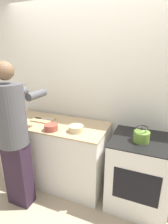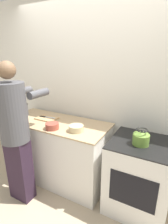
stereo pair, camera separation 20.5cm
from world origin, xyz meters
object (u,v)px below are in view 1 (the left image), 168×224
object	(u,v)px
oven	(138,172)
person	(14,134)
canister_jar	(18,112)
knife	(43,119)
bowl_prep	(51,127)
kettle	(142,135)
cutting_board	(43,120)

from	to	relation	value
oven	person	bearing A→B (deg)	-158.26
canister_jar	oven	bearing A→B (deg)	0.86
knife	bowl_prep	bearing A→B (deg)	-48.74
bowl_prep	person	bearing A→B (deg)	-131.45
kettle	canister_jar	xyz separation A→B (m)	(-1.74, 0.03, 0.04)
cutting_board	kettle	bearing A→B (deg)	-3.70
cutting_board	bowl_prep	bearing A→B (deg)	-40.36
kettle	canister_jar	world-z (taller)	canister_jar
oven	person	xyz separation A→B (m)	(-1.35, -0.54, 0.51)
oven	knife	size ratio (longest dim) A/B	3.50
cutting_board	knife	xyz separation A→B (m)	(-0.01, 0.01, 0.01)
knife	kettle	size ratio (longest dim) A/B	1.44
oven	knife	xyz separation A→B (m)	(-1.37, 0.04, 0.49)
canister_jar	kettle	bearing A→B (deg)	-0.96
kettle	canister_jar	bearing A→B (deg)	179.04
cutting_board	bowl_prep	distance (m)	0.38
bowl_prep	kettle	bearing A→B (deg)	8.66
cutting_board	canister_jar	xyz separation A→B (m)	(-0.40, -0.06, 0.08)
person	cutting_board	world-z (taller)	person
kettle	person	bearing A→B (deg)	-160.18
canister_jar	cutting_board	bearing A→B (deg)	8.30
knife	oven	bearing A→B (deg)	-9.98
oven	canister_jar	size ratio (longest dim) A/B	4.75
oven	cutting_board	bearing A→B (deg)	178.68
bowl_prep	canister_jar	distance (m)	0.72
oven	knife	bearing A→B (deg)	178.16
person	cutting_board	distance (m)	0.57
knife	bowl_prep	size ratio (longest dim) A/B	1.49
person	cutting_board	size ratio (longest dim) A/B	5.85
cutting_board	oven	bearing A→B (deg)	-1.32
person	canister_jar	size ratio (longest dim) A/B	9.35
knife	canister_jar	size ratio (longest dim) A/B	1.36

